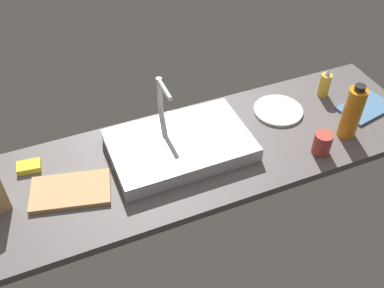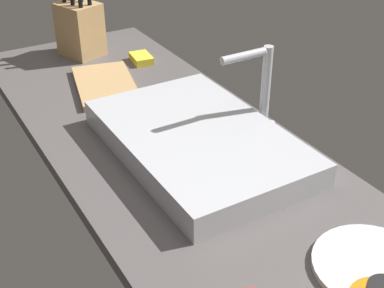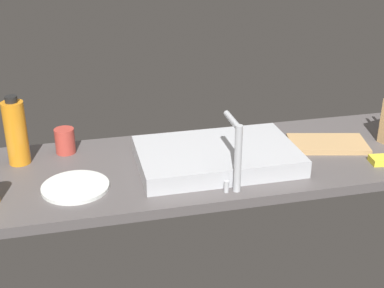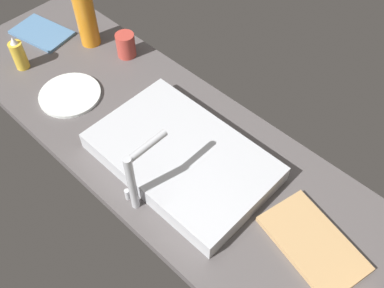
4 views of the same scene
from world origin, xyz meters
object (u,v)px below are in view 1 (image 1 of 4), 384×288
(faucet, at_px, (162,99))
(dish_towel, at_px, (365,108))
(dinner_plate, at_px, (278,110))
(dish_sponge, at_px, (29,167))
(water_bottle, at_px, (352,112))
(sink_basin, at_px, (180,145))
(coffee_mug, at_px, (322,143))
(soap_bottle, at_px, (325,84))
(cutting_board, at_px, (71,191))

(faucet, bearing_deg, dish_towel, -15.92)
(dinner_plate, bearing_deg, faucet, 166.95)
(faucet, xyz_separation_m, dinner_plate, (0.50, -0.12, -0.13))
(dish_towel, height_order, dish_sponge, dish_sponge)
(water_bottle, bearing_deg, dinner_plate, 127.70)
(sink_basin, bearing_deg, coffee_mug, -23.19)
(soap_bottle, xyz_separation_m, dish_sponge, (-1.33, 0.03, -0.05))
(cutting_board, xyz_separation_m, dish_towel, (1.33, -0.02, -0.00))
(sink_basin, distance_m, coffee_mug, 0.57)
(cutting_board, bearing_deg, sink_basin, 6.29)
(dinner_plate, bearing_deg, coffee_mug, -85.22)
(faucet, height_order, water_bottle, water_bottle)
(soap_bottle, xyz_separation_m, water_bottle, (-0.07, -0.27, 0.06))
(faucet, xyz_separation_m, dish_towel, (0.88, -0.25, -0.13))
(soap_bottle, distance_m, coffee_mug, 0.39)
(sink_basin, xyz_separation_m, coffee_mug, (0.52, -0.22, 0.02))
(sink_basin, distance_m, cutting_board, 0.46)
(cutting_board, height_order, dish_sponge, dish_sponge)
(dinner_plate, distance_m, coffee_mug, 0.29)
(cutting_board, xyz_separation_m, dish_sponge, (-0.13, 0.18, 0.00))
(faucet, relative_size, dish_towel, 0.97)
(soap_bottle, distance_m, water_bottle, 0.28)
(faucet, relative_size, water_bottle, 0.91)
(cutting_board, bearing_deg, dinner_plate, 7.01)
(faucet, bearing_deg, soap_bottle, -6.55)
(dinner_plate, xyz_separation_m, dish_towel, (0.37, -0.13, 0.00))
(sink_basin, relative_size, cutting_board, 1.92)
(soap_bottle, relative_size, dinner_plate, 0.63)
(coffee_mug, relative_size, dish_sponge, 1.05)
(cutting_board, distance_m, water_bottle, 1.15)
(cutting_board, height_order, water_bottle, water_bottle)
(coffee_mug, bearing_deg, sink_basin, 156.81)
(coffee_mug, bearing_deg, dish_sponge, 162.16)
(water_bottle, bearing_deg, cutting_board, 173.81)
(water_bottle, relative_size, dish_towel, 1.07)
(dish_towel, relative_size, coffee_mug, 2.50)
(cutting_board, xyz_separation_m, coffee_mug, (0.98, -0.17, 0.04))
(cutting_board, relative_size, soap_bottle, 2.10)
(coffee_mug, bearing_deg, faucet, 142.42)
(dish_towel, bearing_deg, water_bottle, -150.45)
(faucet, distance_m, soap_bottle, 0.77)
(dinner_plate, relative_size, dish_towel, 0.93)
(water_bottle, relative_size, dinner_plate, 1.14)
(coffee_mug, bearing_deg, water_bottle, 17.05)
(sink_basin, height_order, dish_towel, sink_basin)
(water_bottle, xyz_separation_m, dish_sponge, (-1.26, 0.30, -0.11))
(sink_basin, height_order, coffee_mug, coffee_mug)
(water_bottle, distance_m, dish_sponge, 1.30)
(soap_bottle, height_order, dish_sponge, soap_bottle)
(faucet, bearing_deg, sink_basin, -87.50)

